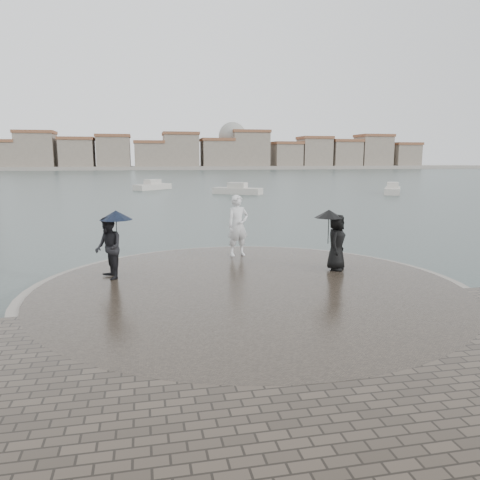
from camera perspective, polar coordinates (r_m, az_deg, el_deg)
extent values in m
plane|color=#2B3835|center=(10.24, 5.64, -12.62)|extent=(400.00, 400.00, 0.00)
cylinder|color=gray|center=(13.38, 1.15, -6.40)|extent=(12.50, 12.50, 0.32)
cylinder|color=#2D261E|center=(13.37, 1.15, -6.31)|extent=(11.90, 11.90, 0.36)
imported|color=silver|center=(17.18, -0.25, 1.77)|extent=(0.92, 0.71, 2.24)
imported|color=black|center=(14.39, -15.74, -0.93)|extent=(0.98, 1.10, 1.88)
cylinder|color=black|center=(14.41, -14.80, 0.78)|extent=(0.02, 0.02, 0.90)
cone|color=black|center=(14.33, -14.90, 2.95)|extent=(0.99, 0.99, 0.28)
imported|color=black|center=(15.30, 11.68, -0.28)|extent=(0.98, 1.05, 1.81)
cylinder|color=black|center=(15.23, 10.72, 1.23)|extent=(0.02, 0.02, 0.90)
cone|color=black|center=(15.16, 10.79, 3.17)|extent=(0.93, 0.93, 0.26)
cube|color=gray|center=(172.06, -10.97, 8.63)|extent=(260.00, 20.00, 1.20)
cube|color=gray|center=(174.93, -27.11, 9.03)|extent=(10.00, 10.00, 9.00)
cube|color=brown|center=(175.02, -27.24, 10.67)|extent=(10.60, 10.60, 1.00)
cube|color=gray|center=(172.43, -23.58, 9.79)|extent=(12.00, 10.00, 12.00)
cube|color=brown|center=(172.63, -23.73, 11.95)|extent=(12.60, 10.60, 1.00)
cube|color=gray|center=(170.33, -19.21, 9.74)|extent=(11.00, 10.00, 10.00)
cube|color=brown|center=(170.45, -19.32, 11.58)|extent=(11.60, 10.60, 1.00)
cube|color=gray|center=(169.26, -15.13, 10.11)|extent=(11.00, 10.00, 11.00)
cube|color=brown|center=(169.42, -15.22, 12.14)|extent=(11.60, 10.60, 1.00)
cube|color=gray|center=(169.03, -10.99, 9.93)|extent=(10.00, 10.00, 9.00)
cube|color=brown|center=(169.13, -11.05, 11.63)|extent=(10.60, 10.60, 1.00)
cube|color=gray|center=(169.59, -7.23, 10.54)|extent=(12.00, 10.00, 12.00)
cube|color=brown|center=(169.80, -7.28, 12.73)|extent=(12.60, 10.60, 1.00)
cube|color=gray|center=(171.14, -2.81, 10.26)|extent=(11.00, 10.00, 10.00)
cube|color=brown|center=(171.26, -2.82, 12.10)|extent=(11.60, 10.60, 1.00)
cube|color=gray|center=(173.44, 1.18, 10.76)|extent=(13.00, 10.00, 13.00)
cube|color=brown|center=(173.69, 1.18, 13.07)|extent=(13.60, 10.60, 1.00)
cube|color=gray|center=(177.09, 5.66, 10.05)|extent=(10.00, 10.00, 9.00)
cube|color=brown|center=(177.18, 5.69, 11.67)|extent=(10.60, 10.60, 1.00)
cube|color=gray|center=(180.69, 9.05, 10.29)|extent=(11.00, 10.00, 11.00)
cube|color=brown|center=(180.84, 9.10, 12.20)|extent=(11.60, 10.60, 1.00)
cube|color=gray|center=(185.27, 12.57, 10.02)|extent=(11.00, 10.00, 10.00)
cube|color=brown|center=(185.38, 12.64, 11.71)|extent=(11.60, 10.60, 1.00)
cube|color=gray|center=(190.50, 15.93, 10.17)|extent=(12.00, 10.00, 12.00)
cube|color=brown|center=(190.69, 16.02, 12.12)|extent=(12.60, 10.60, 1.00)
cube|color=gray|center=(196.83, 19.31, 9.54)|extent=(10.00, 10.00, 9.00)
cube|color=brown|center=(196.91, 19.39, 10.99)|extent=(10.60, 10.60, 1.00)
sphere|color=gray|center=(174.33, -0.94, 12.57)|extent=(10.00, 10.00, 10.00)
cube|color=beige|center=(60.86, -10.59, 6.29)|extent=(4.99, 5.05, 0.90)
cube|color=beige|center=(60.83, -10.60, 6.86)|extent=(2.26, 2.27, 0.90)
cube|color=beige|center=(52.18, -0.31, 5.88)|extent=(5.41, 4.50, 0.90)
cube|color=beige|center=(52.14, -0.31, 6.54)|extent=(2.33, 2.14, 0.90)
cube|color=beige|center=(55.34, 18.09, 5.63)|extent=(4.20, 5.54, 0.90)
cube|color=beige|center=(55.31, 18.12, 6.25)|extent=(2.06, 2.33, 0.90)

